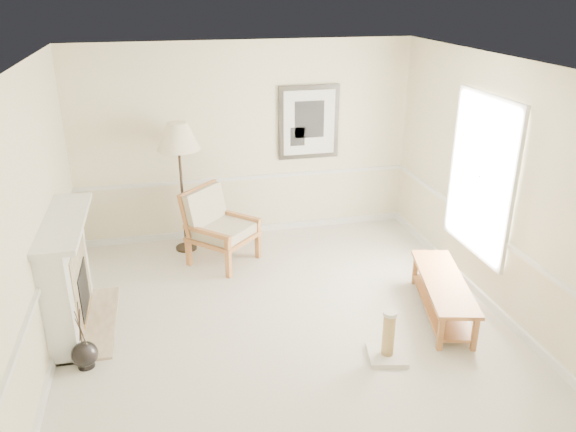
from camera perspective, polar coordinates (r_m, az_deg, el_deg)
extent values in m
plane|color=silver|center=(6.48, -0.07, -11.33)|extent=(5.50, 5.50, 0.00)
cube|color=beige|center=(8.37, -4.30, 7.52)|extent=(5.00, 0.04, 2.90)
cube|color=beige|center=(3.52, 10.33, -15.92)|extent=(5.00, 0.04, 2.90)
cube|color=beige|center=(5.83, -24.82, -1.47)|extent=(0.04, 5.50, 2.90)
cube|color=beige|center=(6.77, 21.04, 2.37)|extent=(0.04, 5.50, 2.90)
cube|color=white|center=(5.43, -0.09, 14.99)|extent=(5.00, 5.50, 0.04)
cube|color=white|center=(8.82, -4.02, -1.33)|extent=(4.95, 0.04, 0.10)
cube|color=white|center=(8.51, -4.17, 3.91)|extent=(4.95, 0.04, 0.05)
cube|color=white|center=(7.05, 19.09, 3.84)|extent=(0.03, 1.20, 1.80)
cube|color=white|center=(7.05, 19.02, 3.84)|extent=(0.05, 1.34, 1.94)
cube|color=black|center=(8.47, 2.13, 9.49)|extent=(0.92, 0.04, 1.10)
cube|color=white|center=(8.45, 2.18, 9.45)|extent=(0.78, 0.01, 0.96)
cube|color=black|center=(8.43, 2.19, 9.77)|extent=(0.45, 0.01, 0.55)
cube|color=white|center=(6.67, -21.59, -5.80)|extent=(0.28, 1.50, 1.25)
cube|color=white|center=(6.39, -21.98, -0.58)|extent=(0.46, 1.64, 0.06)
cube|color=#C6B28E|center=(6.68, -20.27, -6.28)|extent=(0.02, 1.05, 0.95)
cube|color=black|center=(6.74, -20.04, -7.25)|extent=(0.02, 0.62, 0.58)
cube|color=gold|center=(6.87, -19.71, -9.13)|extent=(0.01, 0.66, 0.05)
cube|color=#C6B28E|center=(6.94, -19.55, -10.15)|extent=(0.60, 1.50, 0.03)
sphere|color=black|center=(6.19, -19.95, -13.06)|extent=(0.26, 0.26, 0.26)
cylinder|color=black|center=(6.25, -19.81, -13.91)|extent=(0.17, 0.17, 0.08)
cylinder|color=black|center=(6.00, -20.39, -10.37)|extent=(0.07, 0.09, 0.42)
cylinder|color=black|center=(6.02, -20.35, -10.63)|extent=(0.09, 0.11, 0.34)
cylinder|color=black|center=(5.98, -20.43, -10.10)|extent=(0.04, 0.05, 0.49)
cube|color=#A85D36|center=(7.45, -6.06, -4.79)|extent=(0.09, 0.09, 0.42)
cube|color=#A85D36|center=(7.84, -10.06, -3.53)|extent=(0.09, 0.09, 0.42)
cube|color=#A85D36|center=(7.94, -3.06, -2.86)|extent=(0.09, 0.09, 0.42)
cube|color=#A85D36|center=(8.31, -6.97, -1.78)|extent=(0.09, 0.09, 0.42)
cube|color=#A85D36|center=(7.80, -6.60, -2.03)|extent=(1.10, 1.10, 0.06)
cube|color=#A85D36|center=(7.88, -8.75, 0.81)|extent=(0.67, 0.68, 0.61)
cube|color=#A85D36|center=(7.48, -8.26, -1.65)|extent=(0.60, 0.59, 0.06)
cube|color=#A85D36|center=(7.98, -5.15, 0.07)|extent=(0.60, 0.59, 0.06)
cube|color=white|center=(7.76, -6.63, -1.36)|extent=(1.00, 1.00, 0.13)
cube|color=white|center=(7.83, -8.38, 0.87)|extent=(0.65, 0.66, 0.54)
cylinder|color=black|center=(8.41, -10.28, -3.17)|extent=(0.31, 0.31, 0.03)
cylinder|color=black|center=(8.08, -10.70, 2.33)|extent=(0.04, 0.04, 1.70)
cone|color=#FFF6CB|center=(7.84, -11.13, 7.97)|extent=(0.76, 0.76, 0.37)
cube|color=#A85D36|center=(6.77, 15.57, -6.44)|extent=(0.84, 1.64, 0.04)
cube|color=#A85D36|center=(6.93, 15.30, -8.72)|extent=(0.75, 1.51, 0.03)
cube|color=#A85D36|center=(6.25, 15.25, -11.45)|extent=(0.07, 0.07, 0.40)
cube|color=#A85D36|center=(6.35, 18.46, -11.31)|extent=(0.07, 0.07, 0.40)
cube|color=#A85D36|center=(7.45, 12.79, -5.31)|extent=(0.07, 0.07, 0.40)
cube|color=#A85D36|center=(7.53, 15.47, -5.28)|extent=(0.07, 0.07, 0.40)
cube|color=silver|center=(6.12, 10.01, -13.76)|extent=(0.46, 0.46, 0.05)
cylinder|color=tan|center=(5.97, 10.18, -11.77)|extent=(0.13, 0.13, 0.47)
cylinder|color=silver|center=(5.84, 10.35, -9.72)|extent=(0.15, 0.15, 0.04)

